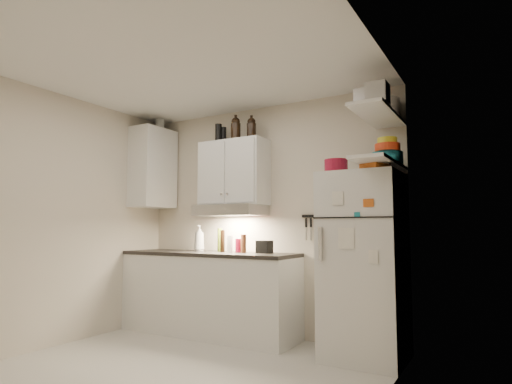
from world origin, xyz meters
The scene contains 36 objects.
floor centered at (0.00, 0.00, -0.01)m, with size 3.20×3.00×0.02m, color beige.
ceiling centered at (0.00, 0.00, 2.61)m, with size 3.20×3.00×0.02m, color white.
back_wall centered at (0.00, 1.51, 1.30)m, with size 3.20×0.02×2.60m, color beige.
left_wall centered at (-1.61, 0.00, 1.30)m, with size 0.02×3.00×2.60m, color beige.
right_wall centered at (1.61, 0.00, 1.30)m, with size 0.02×3.00×2.60m, color beige.
base_cabinet centered at (-0.55, 1.20, 0.44)m, with size 2.10×0.60×0.88m, color white.
countertop centered at (-0.55, 1.20, 0.90)m, with size 2.10×0.62×0.04m, color black.
upper_cabinet centered at (-0.30, 1.33, 1.83)m, with size 0.80×0.33×0.75m, color white.
side_cabinet centered at (-1.44, 1.20, 1.95)m, with size 0.33×0.55×1.00m, color white.
range_hood centered at (-0.30, 1.27, 1.39)m, with size 0.76×0.46×0.12m, color silver.
fridge centered at (1.25, 1.16, 0.85)m, with size 0.70×0.68×1.70m, color silver.
shelf_hi centered at (1.45, 1.02, 2.20)m, with size 0.30×0.95×0.03m, color white.
shelf_lo centered at (1.45, 1.02, 1.76)m, with size 0.30×0.95×0.03m, color white.
knife_strip centered at (0.70, 1.49, 1.32)m, with size 0.42×0.02×0.03m, color black.
dutch_oven centered at (1.05, 1.00, 1.76)m, with size 0.22×0.22×0.12m, color maroon.
book_stack centered at (1.43, 0.94, 1.74)m, with size 0.17×0.22×0.07m, color #C35618.
spice_jar centered at (1.32, 1.15, 1.75)m, with size 0.05×0.05×0.09m, color silver.
stock_pot centered at (1.42, 1.36, 2.32)m, with size 0.30×0.30×0.22m, color silver.
tin_a centered at (1.39, 0.91, 2.31)m, with size 0.20×0.18×0.20m, color #AAAAAD.
tin_b centered at (1.52, 0.72, 2.30)m, with size 0.17×0.17×0.17m, color #AAAAAD.
bowl_teal centered at (1.47, 1.24, 1.83)m, with size 0.28×0.28×0.11m, color teal.
bowl_orange centered at (1.49, 1.17, 1.92)m, with size 0.23×0.23×0.07m, color red.
bowl_yellow centered at (1.49, 1.17, 1.99)m, with size 0.18×0.18×0.06m, color yellow.
plates centered at (1.48, 1.08, 1.80)m, with size 0.22×0.22×0.06m, color teal.
growler_a centered at (-0.23, 1.26, 2.33)m, with size 0.11×0.11×0.26m, color black, non-canonical shape.
growler_b centered at (-0.05, 1.31, 2.32)m, with size 0.10×0.10×0.25m, color black, non-canonical shape.
thermos_a centered at (-0.47, 1.37, 2.30)m, with size 0.07×0.07×0.19m, color black.
thermos_b centered at (-0.51, 1.32, 2.31)m, with size 0.08×0.08×0.23m, color black.
side_jar centered at (-1.43, 1.30, 2.53)m, with size 0.11×0.11×0.15m, color silver.
soap_bottle centered at (-0.76, 1.29, 1.09)m, with size 0.13×0.13×0.34m, color white.
pepper_mill centered at (-0.12, 1.26, 1.02)m, with size 0.06×0.06×0.20m, color brown.
oil_bottle centered at (-0.50, 1.34, 1.06)m, with size 0.05×0.05×0.27m, color #4E5F17.
vinegar_bottle centered at (-0.40, 1.25, 1.04)m, with size 0.05×0.05×0.25m, color black.
clear_bottle centered at (-0.29, 1.25, 1.01)m, with size 0.06×0.06×0.19m, color silver.
red_jar centered at (-0.19, 1.27, 1.00)m, with size 0.08×0.08×0.15m, color maroon.
caddy centered at (0.12, 1.31, 0.99)m, with size 0.16×0.11×0.14m, color black.
Camera 1 is at (2.39, -2.78, 1.18)m, focal length 30.00 mm.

